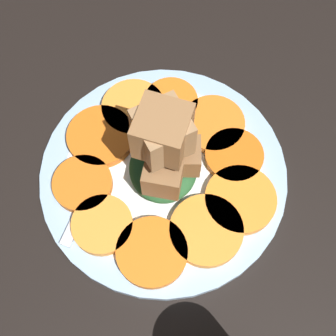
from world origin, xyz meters
The scene contains 14 objects.
table_slab centered at (0.00, 0.00, 1.00)cm, with size 120.00×120.00×2.00cm, color black.
plate centered at (0.00, 0.00, 2.52)cm, with size 26.54×26.54×1.05cm.
carrot_slice_0 centered at (-7.71, -3.21, 3.61)cm, with size 7.11×7.11×1.03cm, color orange.
carrot_slice_1 centered at (-4.19, -6.78, 3.61)cm, with size 7.37×7.37×1.03cm, color orange.
carrot_slice_2 centered at (1.36, -8.48, 3.61)cm, with size 6.28×6.28×1.03cm, color orange.
carrot_slice_3 centered at (5.89, -6.29, 3.61)cm, with size 6.22×6.22×1.03cm, color orange.
carrot_slice_4 centered at (8.79, -1.31, 3.61)cm, with size 7.11×7.11×1.03cm, color orange.
carrot_slice_5 centered at (6.72, 4.16, 3.61)cm, with size 7.46×7.46×1.03cm, color orange.
carrot_slice_6 centered at (3.54, 7.88, 3.61)cm, with size 7.42×7.42×1.03cm, color orange.
carrot_slice_7 centered at (-1.46, 7.64, 3.61)cm, with size 6.30×6.30×1.03cm, color #D76115.
carrot_slice_8 centered at (-5.40, 5.64, 3.61)cm, with size 6.98×6.98×1.03cm, color orange.
carrot_slice_9 centered at (-8.36, 1.05, 3.61)cm, with size 6.07×6.07×1.03cm, color orange.
center_pile centered at (0.13, 0.17, 8.58)cm, with size 8.17×7.37×11.50cm.
fork centered at (-1.71, -6.15, 3.30)cm, with size 18.84×8.98×0.40cm.
Camera 1 is at (19.72, -0.50, 49.04)cm, focal length 50.00 mm.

